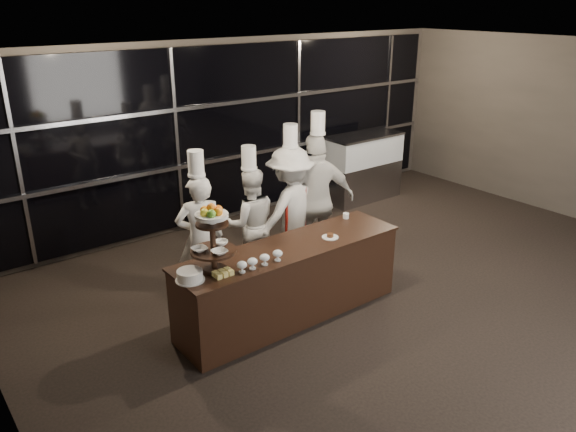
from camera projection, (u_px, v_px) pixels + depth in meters
room at (505, 216)px, 5.72m from camera, size 10.00×10.00×10.00m
window_wall at (241, 131)px, 9.37m from camera, size 8.60×0.10×2.80m
buffet_counter at (290, 281)px, 6.60m from camera, size 2.84×0.74×0.92m
display_stand at (213, 233)px, 5.72m from camera, size 0.48×0.48×0.74m
compotes at (259, 260)px, 5.92m from camera, size 0.57×0.11×0.12m
layer_cake at (190, 276)px, 5.64m from camera, size 0.30×0.30×0.11m
pastry_squares at (223, 273)px, 5.74m from camera, size 0.19×0.13×0.05m
small_plate at (330, 237)px, 6.66m from camera, size 0.20×0.20×0.05m
chef_cup at (346, 216)px, 7.24m from camera, size 0.08×0.08×0.07m
display_case at (363, 164)px, 10.48m from camera, size 1.50×0.65×1.24m
chef_a at (200, 236)px, 6.89m from camera, size 0.69×0.56×1.93m
chef_b at (250, 222)px, 7.49m from camera, size 0.90×0.81×1.83m
chef_c at (290, 209)px, 7.63m from camera, size 1.23×0.83×2.07m
chef_d at (316, 200)px, 7.77m from camera, size 1.20×0.80×2.20m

